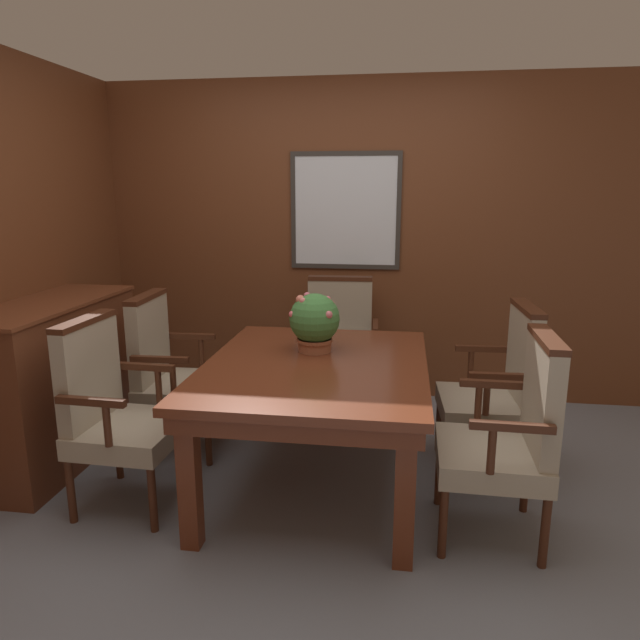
{
  "coord_description": "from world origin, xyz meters",
  "views": [
    {
      "loc": [
        0.48,
        -2.67,
        1.64
      ],
      "look_at": [
        0.04,
        0.39,
        0.92
      ],
      "focal_mm": 32.0,
      "sensor_mm": 36.0,
      "label": 1
    }
  ],
  "objects_px": {
    "chair_left_far": "(170,369)",
    "chair_right_near": "(510,433)",
    "potted_plant": "(315,321)",
    "dining_table": "(316,379)",
    "chair_right_far": "(499,386)",
    "chair_head_far": "(339,343)",
    "chair_left_near": "(114,409)",
    "sideboard_cabinet": "(53,382)"
  },
  "relations": [
    {
      "from": "sideboard_cabinet",
      "to": "chair_right_near",
      "type": "bearing_deg",
      "value": -9.83
    },
    {
      "from": "chair_left_far",
      "to": "chair_head_far",
      "type": "bearing_deg",
      "value": -54.0
    },
    {
      "from": "chair_head_far",
      "to": "chair_left_far",
      "type": "bearing_deg",
      "value": -144.56
    },
    {
      "from": "dining_table",
      "to": "chair_right_far",
      "type": "relative_size",
      "value": 1.5
    },
    {
      "from": "chair_left_far",
      "to": "sideboard_cabinet",
      "type": "height_order",
      "value": "chair_left_far"
    },
    {
      "from": "chair_left_near",
      "to": "chair_head_far",
      "type": "bearing_deg",
      "value": -32.72
    },
    {
      "from": "chair_left_far",
      "to": "chair_left_near",
      "type": "height_order",
      "value": "same"
    },
    {
      "from": "dining_table",
      "to": "potted_plant",
      "type": "height_order",
      "value": "potted_plant"
    },
    {
      "from": "chair_head_far",
      "to": "chair_left_near",
      "type": "bearing_deg",
      "value": -127.49
    },
    {
      "from": "chair_left_far",
      "to": "chair_head_far",
      "type": "xyz_separation_m",
      "value": [
        0.99,
        0.78,
        0.0
      ]
    },
    {
      "from": "chair_right_near",
      "to": "sideboard_cabinet",
      "type": "xyz_separation_m",
      "value": [
        -2.61,
        0.45,
        -0.03
      ]
    },
    {
      "from": "sideboard_cabinet",
      "to": "chair_right_far",
      "type": "bearing_deg",
      "value": 4.65
    },
    {
      "from": "potted_plant",
      "to": "sideboard_cabinet",
      "type": "xyz_separation_m",
      "value": [
        -1.6,
        -0.1,
        -0.41
      ]
    },
    {
      "from": "dining_table",
      "to": "chair_head_far",
      "type": "relative_size",
      "value": 1.5
    },
    {
      "from": "chair_right_near",
      "to": "chair_right_far",
      "type": "bearing_deg",
      "value": 176.68
    },
    {
      "from": "chair_head_far",
      "to": "chair_right_near",
      "type": "xyz_separation_m",
      "value": [
        0.97,
        -1.47,
        0.0
      ]
    },
    {
      "from": "potted_plant",
      "to": "dining_table",
      "type": "bearing_deg",
      "value": -79.3
    },
    {
      "from": "chair_left_near",
      "to": "chair_right_far",
      "type": "distance_m",
      "value": 2.13
    },
    {
      "from": "chair_left_near",
      "to": "potted_plant",
      "type": "distance_m",
      "value": 1.17
    },
    {
      "from": "chair_left_far",
      "to": "chair_right_near",
      "type": "height_order",
      "value": "same"
    },
    {
      "from": "chair_head_far",
      "to": "chair_left_near",
      "type": "height_order",
      "value": "same"
    },
    {
      "from": "chair_left_near",
      "to": "dining_table",
      "type": "bearing_deg",
      "value": -70.28
    },
    {
      "from": "chair_left_far",
      "to": "potted_plant",
      "type": "relative_size",
      "value": 2.95
    },
    {
      "from": "chair_left_near",
      "to": "sideboard_cabinet",
      "type": "bearing_deg",
      "value": 57.29
    },
    {
      "from": "dining_table",
      "to": "chair_head_far",
      "type": "xyz_separation_m",
      "value": [
        -0.0,
        1.13,
        -0.1
      ]
    },
    {
      "from": "chair_right_far",
      "to": "sideboard_cabinet",
      "type": "relative_size",
      "value": 0.79
    },
    {
      "from": "dining_table",
      "to": "chair_left_near",
      "type": "relative_size",
      "value": 1.5
    },
    {
      "from": "potted_plant",
      "to": "chair_head_far",
      "type": "bearing_deg",
      "value": 87.67
    },
    {
      "from": "chair_left_near",
      "to": "sideboard_cabinet",
      "type": "xyz_separation_m",
      "value": [
        -0.63,
        0.43,
        -0.03
      ]
    },
    {
      "from": "chair_left_far",
      "to": "chair_left_near",
      "type": "relative_size",
      "value": 1.0
    },
    {
      "from": "chair_head_far",
      "to": "chair_right_far",
      "type": "bearing_deg",
      "value": -40.87
    },
    {
      "from": "chair_left_far",
      "to": "chair_right_far",
      "type": "height_order",
      "value": "same"
    },
    {
      "from": "dining_table",
      "to": "chair_left_near",
      "type": "xyz_separation_m",
      "value": [
        -1.01,
        -0.32,
        -0.1
      ]
    },
    {
      "from": "chair_right_far",
      "to": "potted_plant",
      "type": "relative_size",
      "value": 2.95
    },
    {
      "from": "chair_right_near",
      "to": "chair_right_far",
      "type": "xyz_separation_m",
      "value": [
        0.05,
        0.67,
        0.0
      ]
    },
    {
      "from": "chair_left_far",
      "to": "chair_left_near",
      "type": "xyz_separation_m",
      "value": [
        -0.02,
        -0.68,
        0.0
      ]
    },
    {
      "from": "chair_right_near",
      "to": "chair_head_far",
      "type": "bearing_deg",
      "value": -145.5
    },
    {
      "from": "chair_left_far",
      "to": "chair_right_far",
      "type": "relative_size",
      "value": 1.0
    },
    {
      "from": "dining_table",
      "to": "chair_left_far",
      "type": "height_order",
      "value": "chair_left_far"
    },
    {
      "from": "dining_table",
      "to": "chair_right_far",
      "type": "height_order",
      "value": "chair_right_far"
    },
    {
      "from": "chair_left_far",
      "to": "chair_right_near",
      "type": "bearing_deg",
      "value": -111.74
    },
    {
      "from": "chair_head_far",
      "to": "chair_right_far",
      "type": "relative_size",
      "value": 1.0
    }
  ]
}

